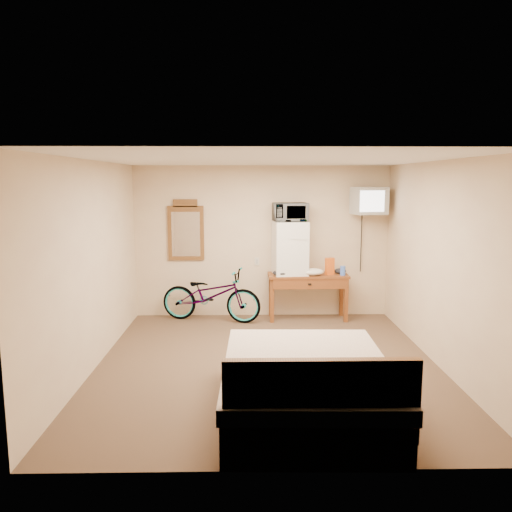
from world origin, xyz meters
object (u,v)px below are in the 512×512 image
Objects in this scene: microwave at (290,212)px; bed at (307,387)px; desk at (308,282)px; mini_fridge at (290,248)px; wall_mirror at (186,231)px; crt_television at (369,201)px; blue_cup at (343,271)px; bicycle at (211,295)px.

microwave is 0.25× the size of bed.
mini_fridge is at bearing 168.72° from desk.
bed is at bearing -100.44° from microwave.
microwave is 0.53× the size of wall_mirror.
microwave is at bearing 178.16° from crt_television.
bed is at bearing -97.13° from desk.
microwave is 1.26m from crt_television.
microwave is 1.26m from blue_cup.
desk is 0.59m from blue_cup.
crt_television is 2.94m from bicycle.
desk is 3.42m from bed.
desk is 1.51× the size of mini_fridge.
desk is 0.63m from mini_fridge.
blue_cup reaches higher than desk.
wall_mirror is 1.14m from bicycle.
crt_television is at bearing -75.14° from bicycle.
wall_mirror is at bearing 172.90° from mini_fridge.
wall_mirror reaches higher than bicycle.
crt_television reaches higher than desk.
crt_television is (1.25, -0.04, 0.76)m from mini_fridge.
crt_television reaches higher than bicycle.
bed is at bearing -106.33° from blue_cup.
desk is 2.06× the size of crt_television.
microwave is at bearing 168.69° from desk.
microwave is at bearing 171.27° from blue_cup.
mini_fridge is 0.40× the size of bed.
bed reaches higher than desk.
mini_fridge reaches higher than desk.
wall_mirror is (-2.54, 0.34, 0.61)m from blue_cup.
crt_television is at bearing -4.87° from wall_mirror.
desk is 1.17m from microwave.
mini_fridge is (-0.30, 0.06, 0.56)m from desk.
mini_fridge is at bearing 178.17° from crt_television.
crt_television reaches higher than blue_cup.
desk is 2.44× the size of microwave.
microwave reaches higher than desk.
bicycle is at bearing 176.63° from microwave.
mini_fridge is 1.62× the size of microwave.
mini_fridge reaches higher than bicycle.
mini_fridge is 3.55m from bed.
microwave is 3.54× the size of blue_cup.
wall_mirror is at bearing 172.27° from desk.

